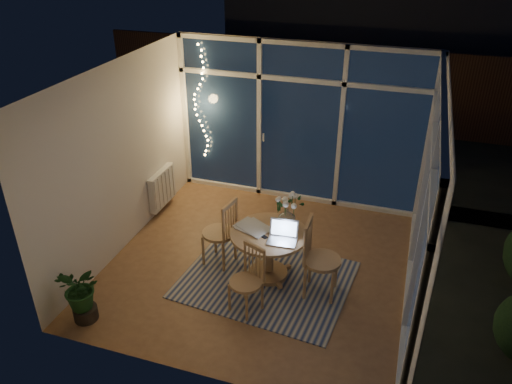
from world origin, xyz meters
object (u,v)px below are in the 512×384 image
at_px(potted_plant, 82,293).
at_px(chair_left, 219,231).
at_px(chair_front, 246,281).
at_px(flower_vase, 287,217).
at_px(dining_table, 269,254).
at_px(chair_right, 322,259).
at_px(laptop, 282,233).

bearing_deg(potted_plant, chair_left, 54.43).
xyz_separation_m(chair_left, chair_front, (0.66, -0.80, -0.06)).
xyz_separation_m(chair_front, flower_vase, (0.22, 0.98, 0.34)).
relative_size(dining_table, chair_left, 0.99).
xyz_separation_m(chair_right, potted_plant, (-2.52, -1.31, -0.15)).
bearing_deg(chair_left, dining_table, 93.31).
relative_size(laptop, flower_vase, 1.69).
bearing_deg(flower_vase, chair_front, -102.80).
bearing_deg(chair_left, laptop, 85.87).
relative_size(chair_left, chair_front, 1.14).
xyz_separation_m(dining_table, chair_left, (-0.72, 0.07, 0.16)).
height_order(chair_left, laptop, chair_left).
xyz_separation_m(flower_vase, potted_plant, (-1.97, -1.70, -0.40)).
distance_m(chair_front, potted_plant, 1.89).
bearing_deg(chair_front, flower_vase, 100.12).
bearing_deg(laptop, dining_table, 140.43).
bearing_deg(flower_vase, chair_right, -35.43).
xyz_separation_m(chair_left, laptop, (0.93, -0.22, 0.30)).
distance_m(chair_left, laptop, 1.00).
bearing_deg(laptop, chair_right, -3.50).
bearing_deg(dining_table, chair_right, -10.80).
height_order(dining_table, flower_vase, flower_vase).
xyz_separation_m(laptop, potted_plant, (-2.01, -1.30, -0.42)).
relative_size(dining_table, potted_plant, 1.30).
xyz_separation_m(chair_left, chair_right, (1.44, -0.21, 0.03)).
bearing_deg(chair_right, laptop, 89.19).
distance_m(dining_table, chair_left, 0.74).
bearing_deg(chair_front, chair_left, 152.43).
xyz_separation_m(dining_table, laptop, (0.21, -0.15, 0.47)).
bearing_deg(chair_front, dining_table, 107.82).
bearing_deg(dining_table, flower_vase, 58.59).
height_order(chair_left, chair_front, chair_left).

